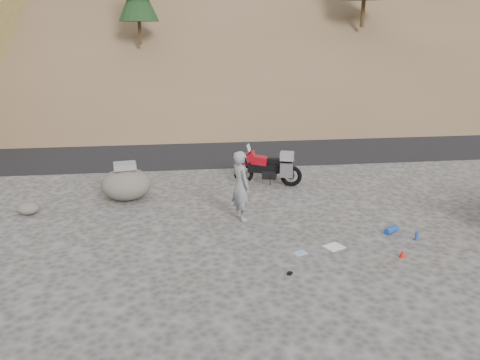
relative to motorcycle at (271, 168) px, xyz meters
name	(u,v)px	position (x,y,z in m)	size (l,w,h in m)	color
ground	(265,227)	(-0.80, -3.45, -0.58)	(140.00, 140.00, 0.00)	#454240
road	(230,146)	(-0.80, 5.55, -0.58)	(120.00, 7.00, 0.05)	black
motorcycle	(271,168)	(0.00, 0.00, 0.00)	(2.23, 1.07, 1.37)	black
man	(241,219)	(-1.35, -2.80, -0.58)	(0.70, 0.46, 1.91)	gray
boulder	(126,184)	(-4.60, -0.86, -0.08)	(1.56, 1.35, 1.15)	#5E5751
small_rock	(29,208)	(-7.21, -1.73, -0.40)	(0.76, 0.73, 0.36)	#5E5751
gear_white_cloth	(334,247)	(0.64, -4.83, -0.58)	(0.42, 0.38, 0.01)	white
gear_blue_mat	(391,230)	(2.34, -4.21, -0.50)	(0.17, 0.17, 0.41)	#1B45A3
gear_bottle	(417,236)	(2.77, -4.70, -0.48)	(0.08, 0.08, 0.21)	#1B45A3
gear_funnel	(403,254)	(2.01, -5.52, -0.49)	(0.15, 0.15, 0.19)	red
gear_glove_b	(290,273)	(-0.70, -5.96, -0.56)	(0.12, 0.09, 0.04)	black
gear_blue_cloth	(300,253)	(-0.24, -5.05, -0.58)	(0.30, 0.22, 0.01)	#89ACD4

